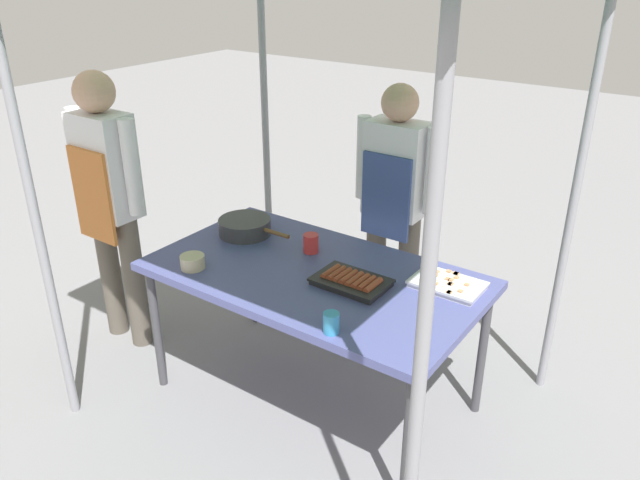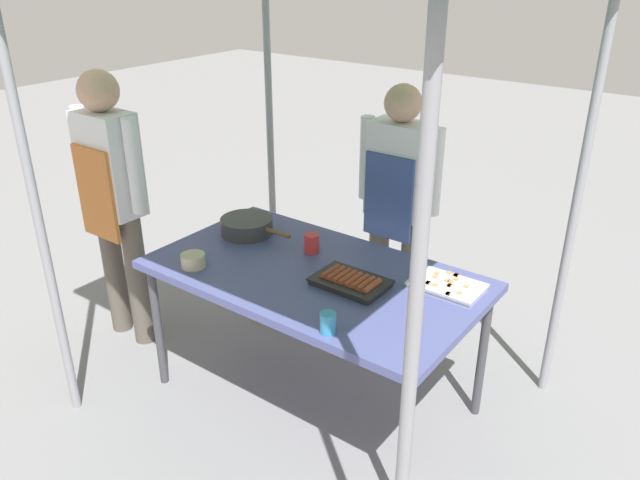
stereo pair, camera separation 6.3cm
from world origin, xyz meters
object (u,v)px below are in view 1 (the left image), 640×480
Objects in this scene: drink_cup_by_wok at (311,243)px; tray_grilled_sausages at (351,281)px; tray_meat_skewers at (447,284)px; customer_nearby at (109,191)px; vendor_woman at (395,193)px; stall_table at (314,281)px; condiment_bowl at (193,262)px; drink_cup_near_edge at (331,323)px; cooking_wok at (245,226)px.

tray_grilled_sausages is at bearing -26.15° from drink_cup_by_wok.
tray_meat_skewers is (0.37, 0.23, -0.00)m from tray_grilled_sausages.
tray_meat_skewers is 1.90m from customer_nearby.
vendor_woman reaches higher than drink_cup_by_wok.
stall_table is at bearing 8.58° from customer_nearby.
tray_grilled_sausages is at bearing 22.53° from condiment_bowl.
vendor_woman reaches higher than tray_meat_skewers.
tray_meat_skewers is at bearing 12.65° from customer_nearby.
customer_nearby is at bearing -172.96° from tray_grilled_sausages.
drink_cup_near_edge is (-0.23, -0.61, 0.03)m from tray_meat_skewers.
cooking_wok is 0.79m from customer_nearby.
vendor_woman is (-0.39, 1.21, 0.09)m from drink_cup_near_edge.
drink_cup_by_wok is (-0.73, -0.06, 0.03)m from tray_meat_skewers.
drink_cup_near_edge is 0.06× the size of vendor_woman.
vendor_woman is (-0.02, 0.83, 0.19)m from stall_table.
drink_cup_near_edge is 0.06× the size of customer_nearby.
tray_grilled_sausages is 0.88m from vendor_woman.
drink_cup_near_edge is at bearing -69.10° from tray_grilled_sausages.
tray_meat_skewers is at bearing 135.54° from vendor_woman.
drink_cup_by_wok is at bearing 153.85° from tray_grilled_sausages.
stall_table is at bearing 31.32° from condiment_bowl.
customer_nearby is (-1.23, -1.02, 0.06)m from vendor_woman.
vendor_woman is (0.48, 1.14, 0.11)m from condiment_bowl.
customer_nearby is at bearing 171.10° from condiment_bowl.
tray_grilled_sausages is (0.22, -0.01, 0.07)m from stall_table.
cooking_wok reaches higher than condiment_bowl.
cooking_wok is at bearing -176.28° from drink_cup_by_wok.
drink_cup_near_edge is at bearing 107.65° from vendor_woman.
customer_nearby reaches higher than vendor_woman.
tray_meat_skewers is 0.73m from drink_cup_by_wok.
tray_grilled_sausages is 0.79m from cooking_wok.
customer_nearby is at bearing -171.42° from stall_table.
stall_table is 13.35× the size of condiment_bowl.
stall_table is 4.69× the size of tray_grilled_sausages.
drink_cup_near_edge is at bearing -29.62° from cooking_wok.
tray_meat_skewers is 0.73× the size of cooking_wok.
customer_nearby is at bearing -162.25° from drink_cup_by_wok.
tray_meat_skewers is 0.21× the size of vendor_woman.
drink_cup_near_edge is at bearing -5.04° from condiment_bowl.
vendor_woman is at bearing 80.09° from drink_cup_by_wok.
vendor_woman is at bearing 106.15° from tray_grilled_sausages.
drink_cup_by_wok is at bearing -175.54° from tray_meat_skewers.
cooking_wok is at bearing 97.13° from condiment_bowl.
vendor_woman is (-0.62, 0.60, 0.12)m from tray_meat_skewers.
tray_meat_skewers is 1.16m from cooking_wok.
stall_table is 0.60m from condiment_bowl.
drink_cup_near_edge is (0.92, -0.53, -0.00)m from cooking_wok.
cooking_wok is at bearing 150.38° from drink_cup_near_edge.
customer_nearby is (-1.12, -0.36, 0.15)m from drink_cup_by_wok.
vendor_woman is (0.54, 0.69, 0.09)m from cooking_wok.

